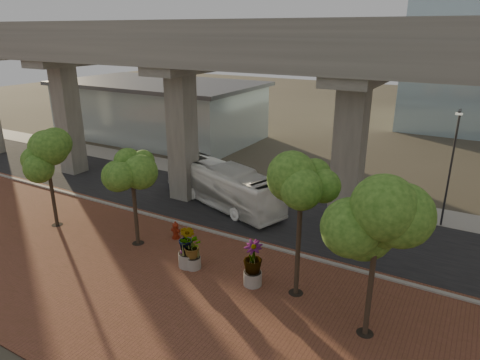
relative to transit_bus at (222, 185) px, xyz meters
The scene contains 18 objects.
ground 3.92m from the transit_bus, 37.66° to the right, with size 160.00×160.00×0.00m, color #3B372B.
brick_plaza 10.71m from the transit_bus, 74.31° to the right, with size 70.00×13.00×0.06m, color brown.
asphalt_road 3.23m from the transit_bus, ahead, with size 90.00×8.00×0.04m, color black.
curb_strip 5.29m from the transit_bus, 55.75° to the right, with size 70.00×0.25×0.16m, color gray.
far_sidewalk 6.19m from the transit_bus, 61.49° to the left, with size 90.00×3.00×0.06m, color gray.
transit_viaduct 6.48m from the transit_bus, ahead, with size 72.00×5.60×12.40m.
station_pavilion 22.06m from the transit_bus, 141.18° to the left, with size 23.00×13.00×6.30m.
transit_bus is the anchor object (origin of this frame).
fire_hydrant 6.02m from the transit_bus, 85.45° to the right, with size 0.53×0.48×1.07m.
planter_front 8.84m from the transit_bus, 67.59° to the right, with size 1.78×1.78×1.96m.
planter_right 10.49m from the transit_bus, 49.63° to the right, with size 2.20×2.20×2.35m.
planter_left 8.69m from the transit_bus, 69.79° to the right, with size 2.18×2.18×2.40m.
street_tree_far_west 11.40m from the transit_bus, 131.26° to the right, with size 3.55×3.55×6.06m.
street_tree_near_west 8.22m from the transit_bus, 97.85° to the right, with size 3.08×3.08×5.91m.
street_tree_near_east 12.32m from the transit_bus, 40.44° to the right, with size 3.48×3.48×6.87m.
street_tree_far_east 15.66m from the transit_bus, 35.21° to the right, with size 3.84×3.84×6.60m.
streetlamp_west 8.55m from the transit_bus, 155.65° to the left, with size 0.45×1.31×9.03m.
streetlamp_east 14.83m from the transit_bus, 15.43° to the left, with size 0.37×1.08×7.47m.
Camera 1 is at (12.37, -21.71, 11.89)m, focal length 32.00 mm.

